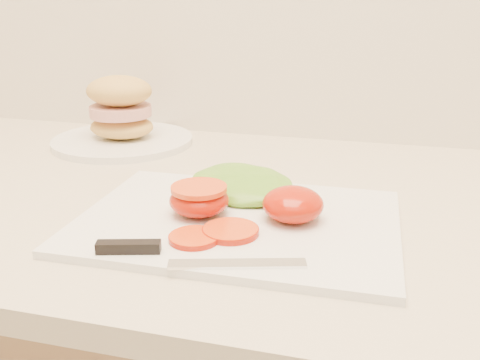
# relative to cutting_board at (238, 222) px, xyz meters

# --- Properties ---
(cutting_board) EXTENTS (0.38, 0.28, 0.01)m
(cutting_board) POSITION_rel_cutting_board_xyz_m (0.00, 0.00, 0.00)
(cutting_board) COLOR white
(cutting_board) RESTS_ON counter
(tomato_half_dome) EXTENTS (0.07, 0.07, 0.04)m
(tomato_half_dome) POSITION_rel_cutting_board_xyz_m (0.06, 0.01, 0.03)
(tomato_half_dome) COLOR #B71100
(tomato_half_dome) RESTS_ON cutting_board
(tomato_half_cut) EXTENTS (0.07, 0.07, 0.04)m
(tomato_half_cut) POSITION_rel_cutting_board_xyz_m (-0.05, -0.00, 0.03)
(tomato_half_cut) COLOR #B71100
(tomato_half_cut) RESTS_ON cutting_board
(tomato_slice_0) EXTENTS (0.06, 0.06, 0.01)m
(tomato_slice_0) POSITION_rel_cutting_board_xyz_m (0.00, -0.04, 0.01)
(tomato_slice_0) COLOR #F65525
(tomato_slice_0) RESTS_ON cutting_board
(tomato_slice_1) EXTENTS (0.05, 0.05, 0.01)m
(tomato_slice_1) POSITION_rel_cutting_board_xyz_m (-0.03, -0.07, 0.01)
(tomato_slice_1) COLOR #F65525
(tomato_slice_1) RESTS_ON cutting_board
(lettuce_leaf_0) EXTENTS (0.17, 0.14, 0.03)m
(lettuce_leaf_0) POSITION_rel_cutting_board_xyz_m (-0.02, 0.08, 0.02)
(lettuce_leaf_0) COLOR #7DB630
(lettuce_leaf_0) RESTS_ON cutting_board
(knife) EXTENTS (0.22, 0.05, 0.01)m
(knife) POSITION_rel_cutting_board_xyz_m (-0.04, -0.11, 0.01)
(knife) COLOR silver
(knife) RESTS_ON cutting_board
(sandwich_plate) EXTENTS (0.26, 0.26, 0.13)m
(sandwich_plate) POSITION_rel_cutting_board_xyz_m (-0.30, 0.30, 0.04)
(sandwich_plate) COLOR white
(sandwich_plate) RESTS_ON counter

